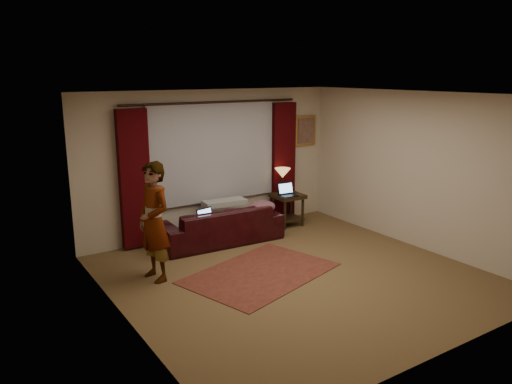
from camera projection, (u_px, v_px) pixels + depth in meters
floor at (295, 276)px, 7.28m from camera, size 5.00×5.00×0.01m
ceiling at (298, 94)px, 6.67m from camera, size 5.00×5.00×0.02m
wall_back at (212, 162)px, 9.01m from camera, size 5.00×0.02×2.60m
wall_front at (451, 237)px, 4.93m from camera, size 5.00×0.02×2.60m
wall_left at (121, 216)px, 5.65m from camera, size 0.02×5.00×2.60m
wall_right at (416, 170)px, 8.29m from camera, size 0.02×5.00×2.60m
sheer_curtain at (214, 152)px, 8.91m from camera, size 2.50×0.05×1.80m
drape_left at (135, 179)px, 8.15m from camera, size 0.50×0.14×2.30m
drape_right at (283, 162)px, 9.74m from camera, size 0.50×0.14×2.30m
curtain_rod at (214, 102)px, 8.67m from camera, size 0.04×0.04×3.40m
picture_frame at (305, 131)px, 9.99m from camera, size 0.50×0.04×0.60m
sofa at (220, 218)px, 8.62m from camera, size 2.19×1.03×0.87m
throw_blanket at (224, 189)px, 8.81m from camera, size 0.80×0.38×0.09m
clothing_pile at (262, 208)px, 8.87m from camera, size 0.55×0.44×0.22m
laptop_sofa at (209, 217)px, 8.29m from camera, size 0.39×0.42×0.23m
area_rug at (261, 273)px, 7.35m from camera, size 2.49×2.01×0.01m
end_table at (288, 210)px, 9.61m from camera, size 0.55×0.55×0.62m
tiffany_lamp at (283, 181)px, 9.56m from camera, size 0.35×0.35×0.49m
laptop_table at (289, 190)px, 9.36m from camera, size 0.35×0.38×0.24m
person at (154, 222)px, 6.97m from camera, size 0.58×0.58×1.70m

